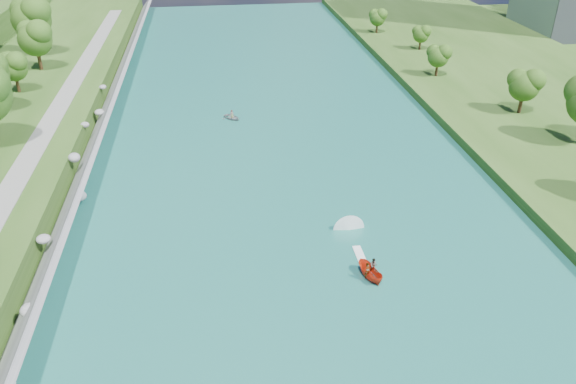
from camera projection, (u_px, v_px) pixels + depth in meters
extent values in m
plane|color=#2D5119|center=(319.00, 311.00, 52.29)|extent=(260.00, 260.00, 0.00)
cube|color=#1A6255|center=(289.00, 202.00, 69.47)|extent=(55.00, 240.00, 0.10)
cube|color=slate|center=(70.00, 205.00, 65.47)|extent=(3.54, 236.00, 4.05)
ellipsoid|color=gray|center=(29.00, 310.00, 49.19)|extent=(1.49, 1.59, 1.10)
ellipsoid|color=gray|center=(43.00, 239.00, 57.65)|extent=(1.47, 1.40, 0.91)
ellipsoid|color=gray|center=(79.00, 196.00, 68.13)|extent=(1.70, 1.46, 1.33)
ellipsoid|color=gray|center=(74.00, 158.00, 72.76)|extent=(1.54, 1.58, 1.23)
ellipsoid|color=gray|center=(85.00, 125.00, 82.28)|extent=(1.24, 1.07, 0.86)
ellipsoid|color=gray|center=(99.00, 112.00, 89.21)|extent=(1.45, 1.73, 0.90)
ellipsoid|color=gray|center=(103.00, 87.00, 96.29)|extent=(1.25, 1.39, 0.70)
cube|color=gray|center=(7.00, 196.00, 63.79)|extent=(3.00, 200.00, 0.10)
ellipsoid|color=#224612|center=(14.00, 68.00, 92.25)|extent=(4.86, 4.86, 8.09)
ellipsoid|color=#224612|center=(35.00, 41.00, 102.31)|extent=(6.47, 6.47, 10.79)
ellipsoid|color=#224612|center=(32.00, 21.00, 110.09)|extent=(8.11, 8.11, 13.52)
ellipsoid|color=#224612|center=(524.00, 87.00, 89.31)|extent=(5.17, 5.17, 8.62)
ellipsoid|color=#224612|center=(438.00, 57.00, 106.26)|extent=(4.31, 4.31, 7.19)
ellipsoid|color=#224612|center=(421.00, 35.00, 122.61)|extent=(3.75, 3.75, 6.25)
ellipsoid|color=#224612|center=(377.00, 18.00, 135.44)|extent=(4.08, 4.08, 6.81)
imported|color=red|center=(370.00, 272.00, 56.07)|extent=(2.44, 3.90, 1.41)
imported|color=#66605B|center=(367.00, 271.00, 55.42)|extent=(0.75, 0.67, 1.72)
imported|color=#66605B|center=(374.00, 265.00, 56.35)|extent=(0.90, 0.80, 1.53)
cube|color=white|center=(362.00, 259.00, 58.98)|extent=(0.90, 5.00, 0.06)
imported|color=gray|center=(232.00, 117.00, 92.61)|extent=(3.86, 3.99, 0.67)
imported|color=#66605B|center=(232.00, 114.00, 92.35)|extent=(0.62, 0.41, 1.25)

